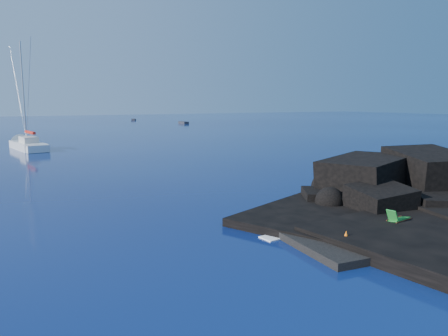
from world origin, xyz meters
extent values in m
plane|color=#030736|center=(0.00, 0.00, 0.00)|extent=(400.00, 400.00, 0.00)
cube|color=black|center=(4.50, 0.50, 0.00)|extent=(9.08, 6.86, 0.70)
cube|color=white|center=(2.98, -1.09, 0.38)|extent=(2.06, 1.07, 0.05)
cone|color=orange|center=(2.19, -0.19, 0.61)|extent=(0.35, 0.35, 0.51)
cube|color=#2B2B30|center=(35.43, 134.85, 0.00)|extent=(2.78, 4.33, 0.55)
cube|color=#28282D|center=(41.58, 106.03, 0.00)|extent=(1.62, 4.82, 0.64)
camera|label=1|loc=(-11.80, -13.96, 6.59)|focal=35.00mm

